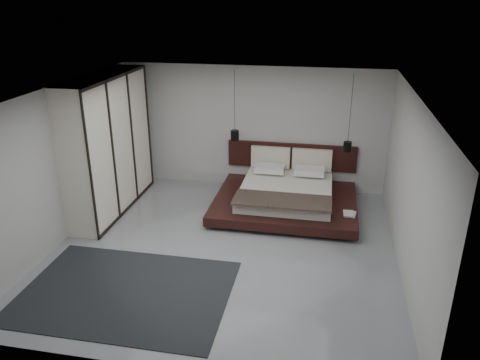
% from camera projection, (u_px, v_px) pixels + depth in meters
% --- Properties ---
extents(floor, '(6.00, 6.00, 0.00)m').
position_uv_depth(floor, '(225.00, 248.00, 8.43)').
color(floor, '#93969B').
rests_on(floor, ground).
extents(ceiling, '(6.00, 6.00, 0.00)m').
position_uv_depth(ceiling, '(223.00, 93.00, 7.38)').
color(ceiling, white).
rests_on(ceiling, wall_back).
extents(wall_back, '(6.00, 0.00, 6.00)m').
position_uv_depth(wall_back, '(253.00, 128.00, 10.63)').
color(wall_back, '#B3B3B1').
rests_on(wall_back, floor).
extents(wall_front, '(6.00, 0.00, 6.00)m').
position_uv_depth(wall_front, '(164.00, 273.00, 5.17)').
color(wall_front, '#B3B3B1').
rests_on(wall_front, floor).
extents(wall_left, '(0.00, 6.00, 6.00)m').
position_uv_depth(wall_left, '(62.00, 164.00, 8.43)').
color(wall_left, '#B3B3B1').
rests_on(wall_left, floor).
extents(wall_right, '(0.00, 6.00, 6.00)m').
position_uv_depth(wall_right, '(409.00, 189.00, 7.38)').
color(wall_right, '#B3B3B1').
rests_on(wall_right, floor).
extents(lattice_screen, '(0.05, 0.90, 2.60)m').
position_uv_depth(lattice_screen, '(122.00, 132.00, 10.69)').
color(lattice_screen, black).
rests_on(lattice_screen, floor).
extents(bed, '(2.92, 2.45, 1.10)m').
position_uv_depth(bed, '(286.00, 195.00, 9.89)').
color(bed, black).
rests_on(bed, floor).
extents(book_lower, '(0.26, 0.32, 0.03)m').
position_uv_depth(book_lower, '(344.00, 214.00, 9.07)').
color(book_lower, '#99724C').
rests_on(book_lower, bed).
extents(book_upper, '(0.21, 0.28, 0.02)m').
position_uv_depth(book_upper, '(343.00, 213.00, 9.04)').
color(book_upper, '#99724C').
rests_on(book_upper, book_lower).
extents(pendant_left, '(0.18, 0.18, 1.51)m').
position_uv_depth(pendant_left, '(235.00, 135.00, 10.12)').
color(pendant_left, black).
rests_on(pendant_left, ceiling).
extents(pendant_right, '(0.17, 0.17, 1.62)m').
position_uv_depth(pendant_right, '(347.00, 146.00, 9.74)').
color(pendant_right, black).
rests_on(pendant_right, ceiling).
extents(wardrobe, '(0.67, 2.85, 2.80)m').
position_uv_depth(wardrobe, '(108.00, 145.00, 9.50)').
color(wardrobe, silver).
rests_on(wardrobe, floor).
extents(rug, '(3.17, 2.26, 0.01)m').
position_uv_depth(rug, '(126.00, 292.00, 7.18)').
color(rug, black).
rests_on(rug, floor).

